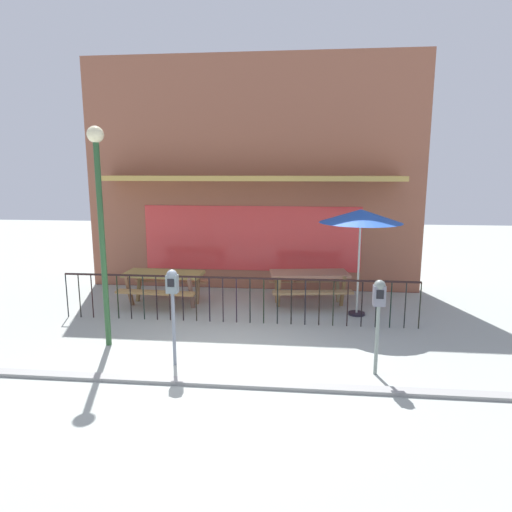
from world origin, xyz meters
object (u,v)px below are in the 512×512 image
at_px(patio_umbrella, 361,217).
at_px(parking_meter_near, 379,302).
at_px(street_lamp, 100,206).
at_px(parking_meter_far, 172,292).
at_px(picnic_table_left, 164,279).
at_px(picnic_table_right, 309,279).

xyz_separation_m(patio_umbrella, parking_meter_near, (-0.05, -2.94, -0.98)).
bearing_deg(patio_umbrella, street_lamp, -154.67).
height_order(parking_meter_far, street_lamp, street_lamp).
bearing_deg(parking_meter_near, picnic_table_left, 143.27).
bearing_deg(street_lamp, patio_umbrella, 25.33).
bearing_deg(street_lamp, parking_meter_near, -8.95).
height_order(picnic_table_right, patio_umbrella, patio_umbrella).
relative_size(parking_meter_near, parking_meter_far, 0.95).
height_order(patio_umbrella, parking_meter_far, patio_umbrella).
xyz_separation_m(picnic_table_left, street_lamp, (-0.26, -2.52, 1.90)).
height_order(picnic_table_left, parking_meter_near, parking_meter_near).
bearing_deg(picnic_table_right, street_lamp, -141.56).
height_order(picnic_table_left, patio_umbrella, patio_umbrella).
relative_size(picnic_table_right, parking_meter_near, 1.32).
bearing_deg(parking_meter_far, street_lamp, 153.93).
xyz_separation_m(picnic_table_right, patio_umbrella, (1.04, -0.67, 1.53)).
xyz_separation_m(picnic_table_right, parking_meter_near, (0.98, -3.61, 0.55)).
xyz_separation_m(parking_meter_far, street_lamp, (-1.43, 0.70, 1.29)).
bearing_deg(picnic_table_left, patio_umbrella, -4.03).
bearing_deg(picnic_table_right, picnic_table_left, -173.85).
bearing_deg(parking_meter_near, parking_meter_far, 179.48).
bearing_deg(patio_umbrella, picnic_table_left, 175.97).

